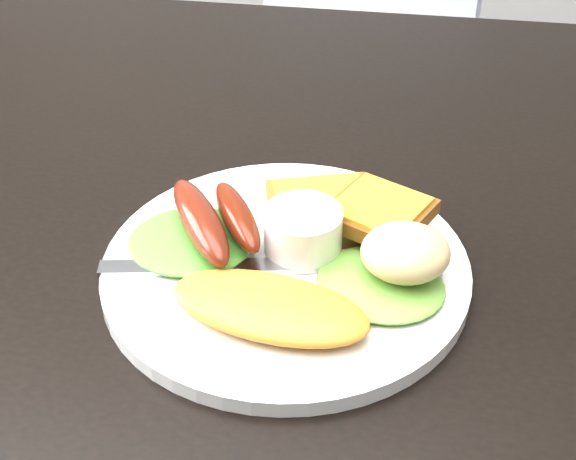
% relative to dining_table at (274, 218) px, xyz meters
% --- Properties ---
extents(dining_table, '(1.20, 0.80, 0.04)m').
position_rel_dining_table_xyz_m(dining_table, '(0.00, 0.00, 0.00)').
color(dining_table, black).
rests_on(dining_table, ground).
extents(dining_chair, '(0.53, 0.53, 0.05)m').
position_rel_dining_table_xyz_m(dining_chair, '(0.01, 0.80, -0.28)').
color(dining_chair, tan).
rests_on(dining_chair, ground).
extents(plate, '(0.26, 0.26, 0.01)m').
position_rel_dining_table_xyz_m(plate, '(0.02, -0.09, 0.03)').
color(plate, white).
rests_on(plate, dining_table).
extents(lettuce_left, '(0.10, 0.10, 0.01)m').
position_rel_dining_table_xyz_m(lettuce_left, '(-0.04, -0.08, 0.04)').
color(lettuce_left, green).
rests_on(lettuce_left, plate).
extents(lettuce_right, '(0.11, 0.10, 0.01)m').
position_rel_dining_table_xyz_m(lettuce_right, '(0.09, -0.11, 0.04)').
color(lettuce_right, '#42872E').
rests_on(lettuce_right, plate).
extents(omelette, '(0.14, 0.08, 0.02)m').
position_rel_dining_table_xyz_m(omelette, '(0.02, -0.15, 0.04)').
color(omelette, gold).
rests_on(omelette, plate).
extents(sausage_a, '(0.08, 0.10, 0.03)m').
position_rel_dining_table_xyz_m(sausage_a, '(-0.04, -0.08, 0.05)').
color(sausage_a, '#63180D').
rests_on(sausage_a, lettuce_left).
extents(sausage_b, '(0.06, 0.09, 0.02)m').
position_rel_dining_table_xyz_m(sausage_b, '(-0.01, -0.07, 0.05)').
color(sausage_b, '#5A2B10').
rests_on(sausage_b, lettuce_left).
extents(ramekin, '(0.07, 0.07, 0.03)m').
position_rel_dining_table_xyz_m(ramekin, '(0.03, -0.08, 0.05)').
color(ramekin, white).
rests_on(ramekin, plate).
extents(toast_a, '(0.10, 0.10, 0.01)m').
position_rel_dining_table_xyz_m(toast_a, '(0.04, -0.04, 0.04)').
color(toast_a, brown).
rests_on(toast_a, plate).
extents(toast_b, '(0.09, 0.09, 0.01)m').
position_rel_dining_table_xyz_m(toast_b, '(0.08, -0.05, 0.05)').
color(toast_b, brown).
rests_on(toast_b, toast_a).
extents(potato_salad, '(0.07, 0.07, 0.03)m').
position_rel_dining_table_xyz_m(potato_salad, '(0.10, -0.10, 0.06)').
color(potato_salad, beige).
rests_on(potato_salad, lettuce_right).
extents(fork, '(0.17, 0.04, 0.00)m').
position_rel_dining_table_xyz_m(fork, '(-0.02, -0.11, 0.03)').
color(fork, '#ADAFB7').
rests_on(fork, plate).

